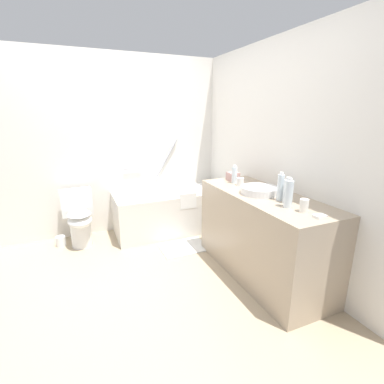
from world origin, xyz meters
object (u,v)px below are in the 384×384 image
at_px(water_bottle_3, 289,194).
at_px(soap_dish, 320,216).
at_px(bath_mat, 184,247).
at_px(drinking_glass_0, 304,205).
at_px(drinking_glass_1, 240,182).
at_px(toilet, 79,218).
at_px(water_bottle_1, 287,191).
at_px(water_bottle_2, 280,187).
at_px(bathtub, 169,210).
at_px(sink_basin, 259,190).
at_px(water_bottle_0, 234,175).
at_px(toilet_paper_roll, 61,241).
at_px(sink_faucet, 276,189).
at_px(tissue_box, 233,176).

relative_size(water_bottle_3, soap_dish, 2.76).
xyz_separation_m(water_bottle_3, bath_mat, (-0.45, 1.20, -0.95)).
relative_size(drinking_glass_0, drinking_glass_1, 1.27).
height_order(toilet, water_bottle_1, water_bottle_1).
bearing_deg(water_bottle_2, bathtub, 107.52).
relative_size(water_bottle_2, water_bottle_3, 1.03).
height_order(sink_basin, bath_mat, sink_basin).
bearing_deg(water_bottle_0, drinking_glass_0, -89.11).
bearing_deg(drinking_glass_0, toilet_paper_roll, 133.43).
relative_size(sink_basin, water_bottle_2, 1.38).
height_order(bathtub, toilet, bathtub).
distance_m(water_bottle_1, toilet_paper_roll, 2.72).
xyz_separation_m(drinking_glass_0, drinking_glass_1, (-0.01, 0.90, -0.01)).
relative_size(water_bottle_1, bath_mat, 0.41).
relative_size(toilet, water_bottle_3, 2.78).
relative_size(sink_basin, toilet_paper_roll, 2.75).
height_order(sink_faucet, drinking_glass_1, drinking_glass_1).
xyz_separation_m(water_bottle_0, water_bottle_1, (0.05, -0.77, 0.01)).
height_order(sink_basin, water_bottle_1, water_bottle_1).
bearing_deg(water_bottle_2, water_bottle_0, 93.50).
bearing_deg(water_bottle_2, toilet, 135.52).
bearing_deg(sink_basin, bath_mat, 121.25).
bearing_deg(bathtub, bath_mat, -91.46).
xyz_separation_m(toilet, sink_basin, (1.62, -1.39, 0.53)).
xyz_separation_m(toilet, bath_mat, (1.14, -0.60, -0.35)).
height_order(water_bottle_2, drinking_glass_1, water_bottle_2).
xyz_separation_m(sink_basin, water_bottle_0, (-0.00, 0.45, 0.06)).
distance_m(sink_faucet, water_bottle_1, 0.36).
bearing_deg(drinking_glass_0, toilet, 130.03).
relative_size(bathtub, water_bottle_2, 5.72).
bearing_deg(bath_mat, toilet_paper_roll, 155.23).
bearing_deg(drinking_glass_0, sink_basin, 91.38).
relative_size(soap_dish, bath_mat, 0.16).
xyz_separation_m(water_bottle_1, toilet_paper_roll, (-1.90, 1.74, -0.89)).
xyz_separation_m(bathtub, bath_mat, (-0.01, -0.56, -0.29)).
xyz_separation_m(sink_basin, toilet_paper_roll, (-1.85, 1.42, -0.81)).
bearing_deg(soap_dish, toilet, 128.42).
height_order(drinking_glass_1, soap_dish, drinking_glass_1).
height_order(water_bottle_1, drinking_glass_1, water_bottle_1).
distance_m(toilet, bath_mat, 1.33).
relative_size(bathtub, drinking_glass_0, 13.96).
bearing_deg(water_bottle_0, tissue_box, 64.79).
distance_m(sink_faucet, drinking_glass_0, 0.58).
bearing_deg(water_bottle_1, bathtub, 106.98).
bearing_deg(drinking_glass_0, drinking_glass_1, 90.52).
relative_size(toilet, drinking_glass_0, 6.61).
xyz_separation_m(water_bottle_2, drinking_glass_1, (-0.03, 0.58, -0.08)).
height_order(bathtub, toilet_paper_roll, bathtub).
bearing_deg(sink_faucet, drinking_glass_1, 119.68).
bearing_deg(drinking_glass_0, water_bottle_1, 81.56).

